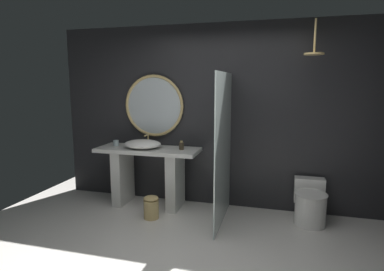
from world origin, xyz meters
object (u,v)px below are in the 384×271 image
at_px(vessel_sink, 143,144).
at_px(soap_dispenser, 181,146).
at_px(waste_bin, 151,207).
at_px(rain_shower_head, 314,51).
at_px(toilet, 310,204).
at_px(round_wall_mirror, 154,106).
at_px(tumbler_cup, 116,143).

relative_size(vessel_sink, soap_dispenser, 4.30).
bearing_deg(waste_bin, rain_shower_head, 7.77).
bearing_deg(waste_bin, toilet, 11.77).
bearing_deg(round_wall_mirror, rain_shower_head, -11.32).
height_order(vessel_sink, toilet, vessel_sink).
distance_m(round_wall_mirror, toilet, 2.55).
distance_m(soap_dispenser, rain_shower_head, 2.08).
bearing_deg(vessel_sink, rain_shower_head, -3.70).
bearing_deg(tumbler_cup, round_wall_mirror, 22.99).
bearing_deg(tumbler_cup, vessel_sink, -8.02).
relative_size(round_wall_mirror, waste_bin, 3.00).
xyz_separation_m(tumbler_cup, rain_shower_head, (2.69, -0.21, 1.25)).
relative_size(vessel_sink, tumbler_cup, 6.32).
xyz_separation_m(rain_shower_head, waste_bin, (-1.94, -0.26, -1.99)).
bearing_deg(tumbler_cup, waste_bin, -32.46).
relative_size(rain_shower_head, waste_bin, 1.32).
bearing_deg(round_wall_mirror, toilet, -7.08).
relative_size(vessel_sink, waste_bin, 1.76).
distance_m(round_wall_mirror, rain_shower_head, 2.31).
distance_m(vessel_sink, soap_dispenser, 0.57).
height_order(toilet, waste_bin, toilet).
bearing_deg(toilet, rain_shower_head, -115.46).
distance_m(vessel_sink, toilet, 2.39).
relative_size(vessel_sink, rain_shower_head, 1.33).
relative_size(vessel_sink, toilet, 0.94).
height_order(tumbler_cup, rain_shower_head, rain_shower_head).
distance_m(tumbler_cup, waste_bin, 1.15).
relative_size(round_wall_mirror, toilet, 1.60).
bearing_deg(round_wall_mirror, tumbler_cup, -157.01).
bearing_deg(soap_dispenser, vessel_sink, -174.33).
height_order(vessel_sink, soap_dispenser, vessel_sink).
bearing_deg(vessel_sink, soap_dispenser, 5.67).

